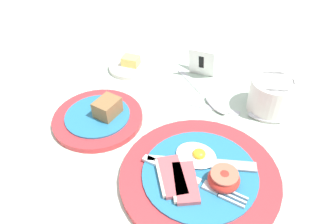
% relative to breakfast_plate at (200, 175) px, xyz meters
% --- Properties ---
extents(ground_plane, '(3.00, 3.00, 0.00)m').
position_rel_breakfast_plate_xyz_m(ground_plane, '(-0.12, 0.03, -0.01)').
color(ground_plane, '#B7CCB7').
extents(breakfast_plate, '(0.27, 0.27, 0.04)m').
position_rel_breakfast_plate_xyz_m(breakfast_plate, '(0.00, 0.00, 0.00)').
color(breakfast_plate, red).
rests_on(breakfast_plate, ground_plane).
extents(bread_plate, '(0.18, 0.18, 0.05)m').
position_rel_breakfast_plate_xyz_m(bread_plate, '(-0.24, 0.03, 0.00)').
color(bread_plate, red).
rests_on(bread_plate, ground_plane).
extents(sugar_cup, '(0.09, 0.09, 0.07)m').
position_rel_breakfast_plate_xyz_m(sugar_cup, '(0.05, 0.24, 0.03)').
color(sugar_cup, white).
rests_on(sugar_cup, ground_plane).
extents(butter_dish, '(0.11, 0.11, 0.03)m').
position_rel_breakfast_plate_xyz_m(butter_dish, '(-0.29, 0.22, -0.00)').
color(butter_dish, silver).
rests_on(butter_dish, ground_plane).
extents(number_card, '(0.07, 0.05, 0.07)m').
position_rel_breakfast_plate_xyz_m(number_card, '(-0.13, 0.29, 0.03)').
color(number_card, white).
rests_on(number_card, ground_plane).
extents(teaspoon_by_saucer, '(0.17, 0.12, 0.01)m').
position_rel_breakfast_plate_xyz_m(teaspoon_by_saucer, '(-0.08, 0.20, -0.00)').
color(teaspoon_by_saucer, silver).
rests_on(teaspoon_by_saucer, ground_plane).
extents(teaspoon_near_cup, '(0.19, 0.06, 0.01)m').
position_rel_breakfast_plate_xyz_m(teaspoon_near_cup, '(0.02, 0.20, -0.00)').
color(teaspoon_near_cup, silver).
rests_on(teaspoon_near_cup, ground_plane).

